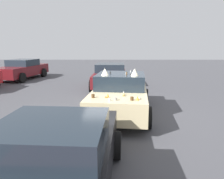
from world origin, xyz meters
The scene contains 5 objects.
ground_plane centered at (0.00, 0.00, 0.00)m, with size 60.00×60.00×0.00m, color #47474C.
art_car_decorated centered at (0.02, 0.00, 0.73)m, with size 4.50×2.43×1.69m.
parked_sedan_behind_right centered at (5.10, 0.44, 0.69)m, with size 4.29×2.16×1.38m.
parked_sedan_behind_left centered at (8.28, 6.88, 0.72)m, with size 4.86×2.71×1.43m.
parked_sedan_row_back_far centered at (-4.42, 1.16, 0.67)m, with size 4.01×2.17×1.36m.
Camera 1 is at (-7.66, 0.27, 2.45)m, focal length 35.28 mm.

